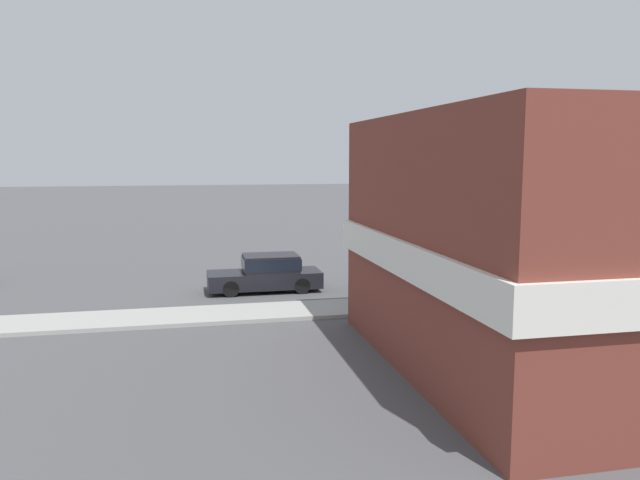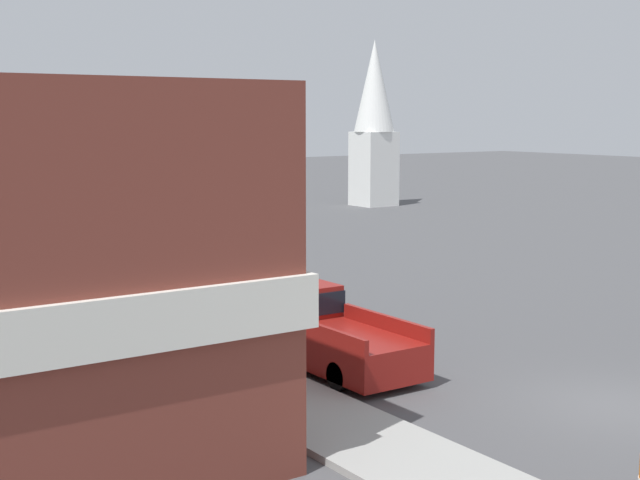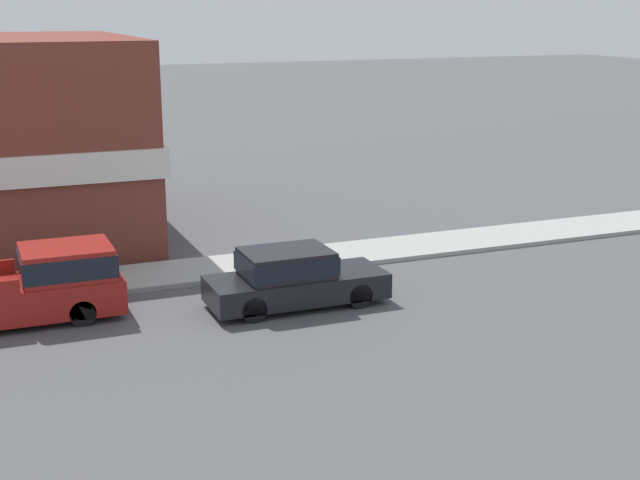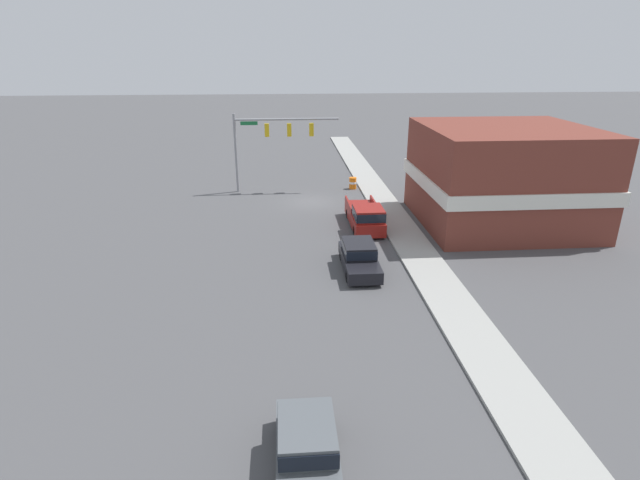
# 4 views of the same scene
# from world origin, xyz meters

# --- Properties ---
(ground_plane) EXTENTS (200.00, 200.00, 0.00)m
(ground_plane) POSITION_xyz_m (0.00, 0.00, 0.00)
(ground_plane) COLOR #4C4C4F
(sidewalk_curb) EXTENTS (2.40, 60.00, 0.14)m
(sidewalk_curb) POSITION_xyz_m (-5.70, 0.00, 0.07)
(sidewalk_curb) COLOR #9E9E99
(sidewalk_curb) RESTS_ON ground
(near_signal_assembly) EXTENTS (8.67, 0.49, 6.54)m
(near_signal_assembly) POSITION_xyz_m (2.99, -3.60, 4.85)
(near_signal_assembly) COLOR gray
(near_signal_assembly) RESTS_ON ground
(car_lead) EXTENTS (1.81, 4.68, 1.53)m
(car_lead) POSITION_xyz_m (-1.88, 13.12, 0.80)
(car_lead) COLOR black
(car_lead) RESTS_ON ground
(car_oncoming) EXTENTS (1.78, 4.52, 1.57)m
(car_oncoming) POSITION_xyz_m (1.74, 27.06, 0.81)
(car_oncoming) COLOR black
(car_oncoming) RESTS_ON ground
(pickup_truck_parked) EXTENTS (1.97, 5.79, 1.83)m
(pickup_truck_parked) POSITION_xyz_m (-3.32, 6.57, 0.90)
(pickup_truck_parked) COLOR black
(pickup_truck_parked) RESTS_ON ground
(construction_barrel) EXTENTS (0.64, 0.64, 0.99)m
(construction_barrel) POSITION_xyz_m (-3.90, -3.76, 0.50)
(construction_barrel) COLOR orange
(construction_barrel) RESTS_ON ground
(corner_brick_building) EXTENTS (11.12, 10.71, 6.65)m
(corner_brick_building) POSITION_xyz_m (-12.81, 5.88, 3.29)
(corner_brick_building) COLOR brown
(corner_brick_building) RESTS_ON ground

